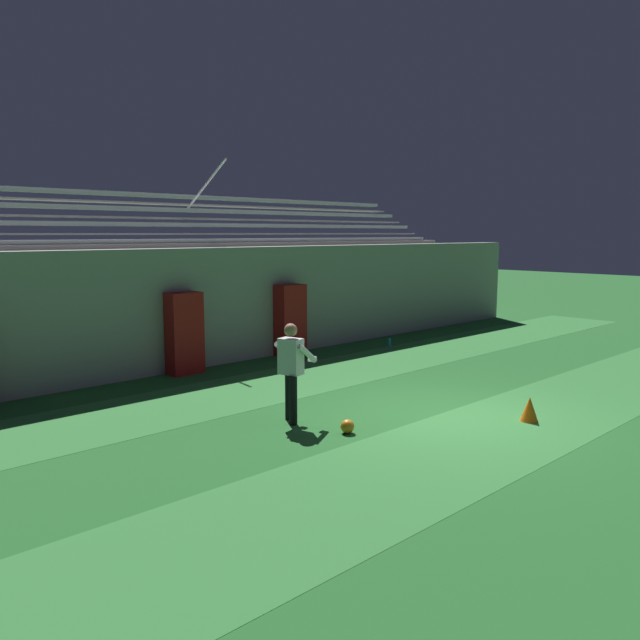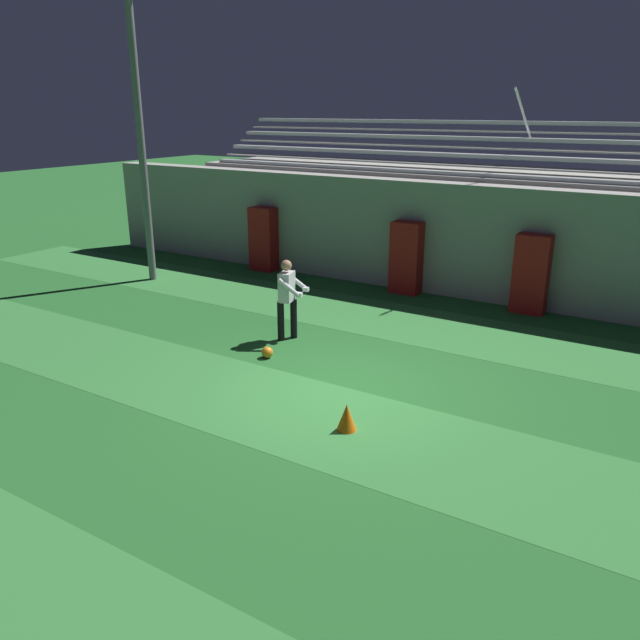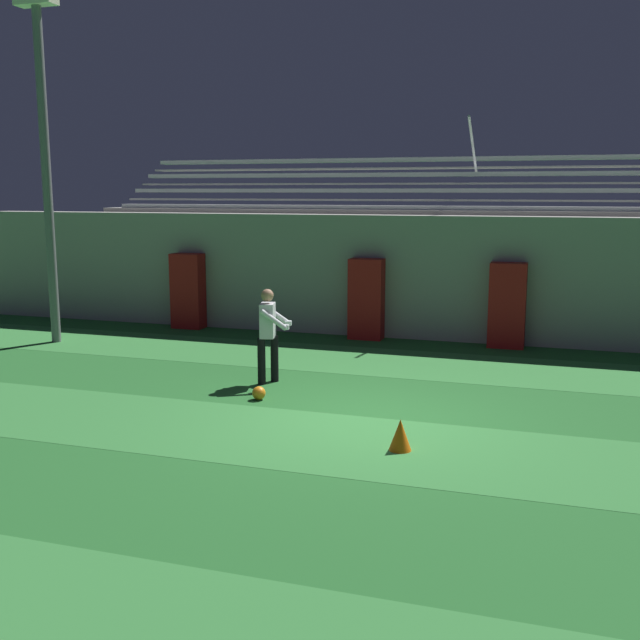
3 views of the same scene
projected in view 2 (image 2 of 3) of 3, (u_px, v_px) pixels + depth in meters
The scene contains 13 objects.
ground_plane at pixel (343, 390), 10.58m from camera, with size 80.00×80.00×0.00m, color #236028.
turf_stripe_near at pixel (21, 627), 5.75m from camera, with size 28.00×2.44×0.01m, color #337A38.
turf_stripe_mid at pixel (308, 416), 9.68m from camera, with size 28.00×2.44×0.01m, color #337A38.
turf_stripe_far at pixel (429, 327), 13.61m from camera, with size 28.00×2.44×0.01m, color #337A38.
back_wall at pixel (474, 242), 15.36m from camera, with size 24.00×0.60×2.80m, color #999691.
padding_pillar_gate_left at pixel (406, 258), 15.85m from camera, with size 0.77×0.44×1.84m, color maroon.
padding_pillar_gate_right at pixel (531, 274), 14.29m from camera, with size 0.77×0.44×1.84m, color maroon.
padding_pillar_far_left at pixel (263, 239), 18.09m from camera, with size 0.77×0.44×1.84m, color maroon.
bleacher_stand at pixel (499, 226), 16.93m from camera, with size 18.00×3.35×5.03m.
floodlight_pole at pixel (137, 95), 15.84m from camera, with size 0.90×0.36×7.60m.
goalkeeper at pixel (288, 295), 12.61m from camera, with size 0.61×0.67×1.67m.
soccer_ball at pixel (267, 352), 11.91m from camera, with size 0.22×0.22×0.22m, color orange.
traffic_cone at pixel (347, 417), 9.21m from camera, with size 0.30×0.30×0.42m, color orange.
Camera 2 is at (4.72, -8.39, 4.55)m, focal length 35.00 mm.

